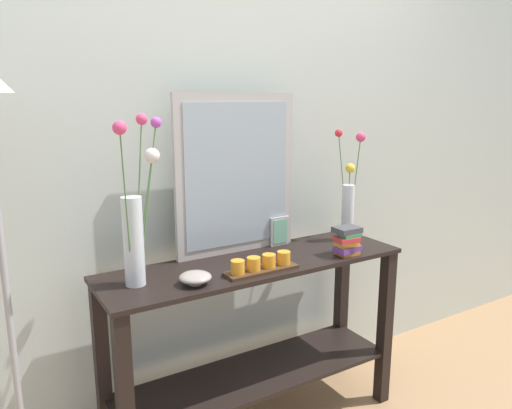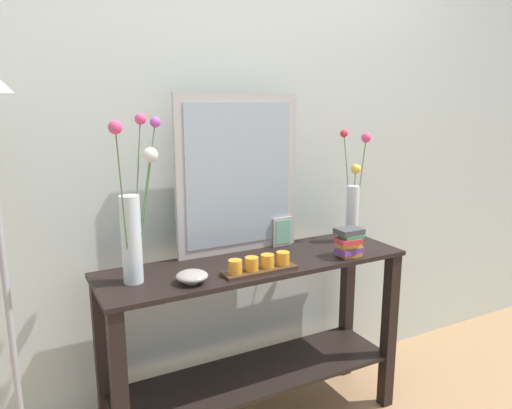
% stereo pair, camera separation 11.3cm
% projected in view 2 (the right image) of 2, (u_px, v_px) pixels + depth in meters
% --- Properties ---
extents(wall_back, '(6.40, 0.08, 2.70)m').
position_uv_depth(wall_back, '(224.00, 132.00, 2.28)').
color(wall_back, beige).
rests_on(wall_back, ground).
extents(console_table, '(1.37, 0.40, 0.81)m').
position_uv_depth(console_table, '(256.00, 325.00, 2.19)').
color(console_table, black).
rests_on(console_table, ground).
extents(mirror_leaning, '(0.59, 0.03, 0.72)m').
position_uv_depth(mirror_leaning, '(239.00, 174.00, 2.19)').
color(mirror_leaning, '#B7B2AD').
rests_on(mirror_leaning, console_table).
extents(tall_vase_left, '(0.24, 0.23, 0.64)m').
position_uv_depth(tall_vase_left, '(133.00, 221.00, 1.84)').
color(tall_vase_left, silver).
rests_on(tall_vase_left, console_table).
extents(vase_right, '(0.12, 0.14, 0.55)m').
position_uv_depth(vase_right, '(353.00, 200.00, 2.40)').
color(vase_right, silver).
rests_on(vase_right, console_table).
extents(candle_tray, '(0.32, 0.09, 0.07)m').
position_uv_depth(candle_tray, '(260.00, 265.00, 1.99)').
color(candle_tray, '#472D1C').
rests_on(candle_tray, console_table).
extents(picture_frame_small, '(0.10, 0.01, 0.14)m').
position_uv_depth(picture_frame_small, '(282.00, 232.00, 2.34)').
color(picture_frame_small, '#B7B2AD').
rests_on(picture_frame_small, console_table).
extents(decorative_bowl, '(0.13, 0.13, 0.05)m').
position_uv_depth(decorative_bowl, '(192.00, 276.00, 1.87)').
color(decorative_bowl, '#9E9389').
rests_on(decorative_bowl, console_table).
extents(book_stack, '(0.13, 0.10, 0.13)m').
position_uv_depth(book_stack, '(349.00, 242.00, 2.18)').
color(book_stack, orange).
rests_on(book_stack, console_table).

